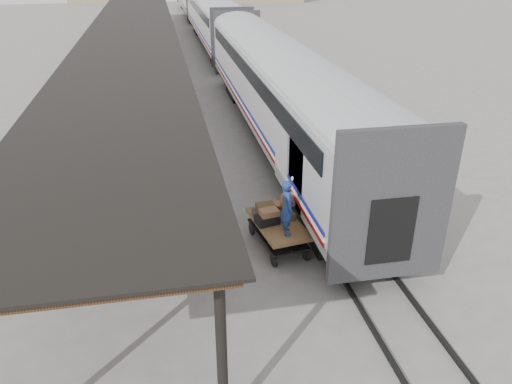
{
  "coord_description": "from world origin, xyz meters",
  "views": [
    {
      "loc": [
        -2.02,
        -13.69,
        8.23
      ],
      "look_at": [
        0.52,
        -0.55,
        1.7
      ],
      "focal_mm": 35.0,
      "sensor_mm": 36.0,
      "label": 1
    }
  ],
  "objects_px": {
    "porter": "(287,207)",
    "pedestrian": "(157,83)",
    "luggage_tug": "(145,91)",
    "baggage_cart": "(278,228)"
  },
  "relations": [
    {
      "from": "baggage_cart",
      "to": "pedestrian",
      "type": "relative_size",
      "value": 1.46
    },
    {
      "from": "baggage_cart",
      "to": "pedestrian",
      "type": "xyz_separation_m",
      "value": [
        -3.3,
        18.09,
        0.23
      ]
    },
    {
      "from": "porter",
      "to": "pedestrian",
      "type": "xyz_separation_m",
      "value": [
        -3.4,
        18.74,
        -0.81
      ]
    },
    {
      "from": "porter",
      "to": "pedestrian",
      "type": "bearing_deg",
      "value": 12.0
    },
    {
      "from": "luggage_tug",
      "to": "pedestrian",
      "type": "xyz_separation_m",
      "value": [
        0.77,
        1.02,
        0.22
      ]
    },
    {
      "from": "baggage_cart",
      "to": "pedestrian",
      "type": "bearing_deg",
      "value": 91.36
    },
    {
      "from": "porter",
      "to": "pedestrian",
      "type": "height_order",
      "value": "porter"
    },
    {
      "from": "baggage_cart",
      "to": "porter",
      "type": "distance_m",
      "value": 1.23
    },
    {
      "from": "porter",
      "to": "luggage_tug",
      "type": "bearing_deg",
      "value": 14.96
    },
    {
      "from": "luggage_tug",
      "to": "pedestrian",
      "type": "relative_size",
      "value": 0.94
    }
  ]
}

